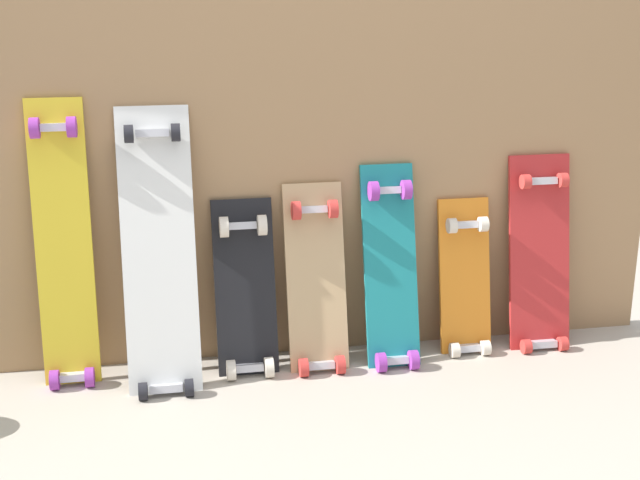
{
  "coord_description": "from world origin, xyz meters",
  "views": [
    {
      "loc": [
        -0.5,
        -2.77,
        1.29
      ],
      "look_at": [
        0.0,
        -0.07,
        0.44
      ],
      "focal_mm": 49.02,
      "sensor_mm": 36.0,
      "label": 1
    }
  ],
  "objects_px": {
    "skateboard_white": "(159,261)",
    "skateboard_red": "(540,263)",
    "skateboard_black": "(246,297)",
    "skateboard_natural": "(317,287)",
    "skateboard_orange": "(465,286)",
    "skateboard_yellow": "(64,254)",
    "skateboard_teal": "(391,275)"
  },
  "relations": [
    {
      "from": "skateboard_natural",
      "to": "skateboard_red",
      "type": "xyz_separation_m",
      "value": [
        0.81,
        0.03,
        0.03
      ]
    },
    {
      "from": "skateboard_natural",
      "to": "skateboard_teal",
      "type": "height_order",
      "value": "skateboard_teal"
    },
    {
      "from": "skateboard_natural",
      "to": "skateboard_yellow",
      "type": "bearing_deg",
      "value": 177.67
    },
    {
      "from": "skateboard_black",
      "to": "skateboard_natural",
      "type": "bearing_deg",
      "value": -1.71
    },
    {
      "from": "skateboard_yellow",
      "to": "skateboard_red",
      "type": "relative_size",
      "value": 1.31
    },
    {
      "from": "skateboard_teal",
      "to": "skateboard_red",
      "type": "xyz_separation_m",
      "value": [
        0.55,
        0.03,
        0.0
      ]
    },
    {
      "from": "skateboard_white",
      "to": "skateboard_orange",
      "type": "distance_m",
      "value": 1.07
    },
    {
      "from": "skateboard_white",
      "to": "skateboard_red",
      "type": "height_order",
      "value": "skateboard_white"
    },
    {
      "from": "skateboard_teal",
      "to": "skateboard_orange",
      "type": "distance_m",
      "value": 0.29
    },
    {
      "from": "skateboard_yellow",
      "to": "skateboard_teal",
      "type": "bearing_deg",
      "value": -2.13
    },
    {
      "from": "skateboard_black",
      "to": "skateboard_teal",
      "type": "relative_size",
      "value": 0.86
    },
    {
      "from": "skateboard_teal",
      "to": "skateboard_red",
      "type": "relative_size",
      "value": 0.98
    },
    {
      "from": "skateboard_black",
      "to": "skateboard_red",
      "type": "bearing_deg",
      "value": 1.0
    },
    {
      "from": "skateboard_yellow",
      "to": "skateboard_white",
      "type": "xyz_separation_m",
      "value": [
        0.3,
        -0.07,
        -0.02
      ]
    },
    {
      "from": "skateboard_yellow",
      "to": "skateboard_orange",
      "type": "relative_size",
      "value": 1.62
    },
    {
      "from": "skateboard_orange",
      "to": "skateboard_red",
      "type": "distance_m",
      "value": 0.28
    },
    {
      "from": "skateboard_orange",
      "to": "skateboard_natural",
      "type": "bearing_deg",
      "value": -176.9
    },
    {
      "from": "skateboard_natural",
      "to": "skateboard_white",
      "type": "bearing_deg",
      "value": -176.28
    },
    {
      "from": "skateboard_yellow",
      "to": "skateboard_black",
      "type": "relative_size",
      "value": 1.54
    },
    {
      "from": "skateboard_yellow",
      "to": "skateboard_orange",
      "type": "bearing_deg",
      "value": -0.17
    },
    {
      "from": "skateboard_teal",
      "to": "skateboard_orange",
      "type": "relative_size",
      "value": 1.21
    },
    {
      "from": "skateboard_natural",
      "to": "skateboard_orange",
      "type": "height_order",
      "value": "skateboard_natural"
    },
    {
      "from": "skateboard_yellow",
      "to": "skateboard_black",
      "type": "xyz_separation_m",
      "value": [
        0.57,
        -0.03,
        -0.17
      ]
    },
    {
      "from": "skateboard_white",
      "to": "skateboard_black",
      "type": "distance_m",
      "value": 0.32
    },
    {
      "from": "skateboard_orange",
      "to": "skateboard_red",
      "type": "bearing_deg",
      "value": -0.78
    },
    {
      "from": "skateboard_black",
      "to": "skateboard_natural",
      "type": "height_order",
      "value": "skateboard_natural"
    },
    {
      "from": "skateboard_yellow",
      "to": "skateboard_orange",
      "type": "xyz_separation_m",
      "value": [
        1.35,
        -0.0,
        -0.2
      ]
    },
    {
      "from": "skateboard_black",
      "to": "skateboard_yellow",
      "type": "bearing_deg",
      "value": 177.4
    },
    {
      "from": "skateboard_orange",
      "to": "skateboard_yellow",
      "type": "bearing_deg",
      "value": 179.83
    },
    {
      "from": "skateboard_white",
      "to": "skateboard_teal",
      "type": "height_order",
      "value": "skateboard_white"
    },
    {
      "from": "skateboard_orange",
      "to": "skateboard_red",
      "type": "relative_size",
      "value": 0.81
    },
    {
      "from": "skateboard_white",
      "to": "skateboard_natural",
      "type": "xyz_separation_m",
      "value": [
        0.51,
        0.03,
        -0.13
      ]
    }
  ]
}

